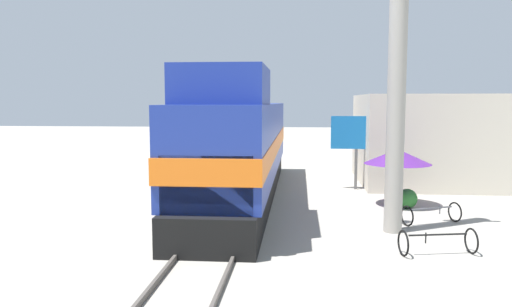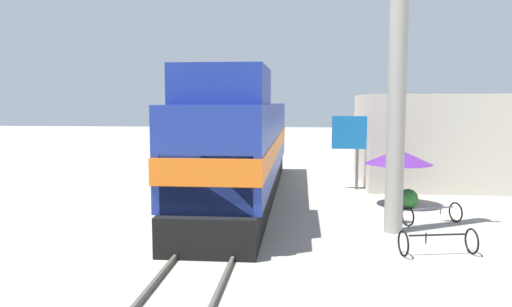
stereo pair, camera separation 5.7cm
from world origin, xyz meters
name	(u,v)px [view 1 (the left image)]	position (x,y,z in m)	size (l,w,h in m)	color
ground_plane	(232,215)	(0.00, 0.00, 0.00)	(120.00, 120.00, 0.00)	gray
rail_near	(212,212)	(-0.72, 0.00, 0.07)	(0.08, 34.76, 0.15)	#4C4742
rail_far	(253,213)	(0.72, 0.00, 0.07)	(0.08, 34.76, 0.15)	#4C4742
locomotive	(241,148)	(0.00, 2.76, 2.08)	(2.84, 16.82, 4.97)	black
utility_pole	(397,68)	(5.15, -1.85, 4.89)	(1.80, 0.54, 9.72)	#9E998E
vendor_umbrella	(398,157)	(5.99, 2.04, 1.87)	(2.48, 2.48, 2.15)	#4C4C4C
billboard_sign	(357,136)	(4.85, 5.51, 2.40)	(2.27, 0.12, 3.28)	#595959
shrub_cluster	(407,199)	(6.30, 1.59, 0.36)	(0.72, 0.72, 0.72)	#2D722D
person_bystander	(395,198)	(5.41, -0.76, 0.84)	(0.34, 0.34, 1.57)	#2D3347
bicycle	(432,214)	(6.57, -0.76, 0.34)	(1.98, 1.34, 0.65)	black
bicycle_spare	(437,242)	(5.86, -4.09, 0.35)	(1.98, 1.03, 0.67)	black
building_block_distant	(428,139)	(8.49, 7.65, 2.12)	(6.49, 6.47, 4.25)	beige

